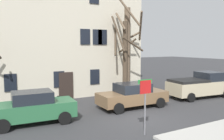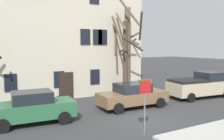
{
  "view_description": "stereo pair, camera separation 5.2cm",
  "coord_description": "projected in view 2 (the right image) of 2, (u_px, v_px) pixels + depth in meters",
  "views": [
    {
      "loc": [
        -7.93,
        -10.51,
        4.06
      ],
      "look_at": [
        0.03,
        3.53,
        2.45
      ],
      "focal_mm": 38.21,
      "sensor_mm": 36.0,
      "label": 1
    },
    {
      "loc": [
        -7.89,
        -10.54,
        4.06
      ],
      "look_at": [
        0.03,
        3.53,
        2.45
      ],
      "focal_mm": 38.21,
      "sensor_mm": 36.0,
      "label": 2
    }
  ],
  "objects": [
    {
      "name": "ground_plane",
      "position": [
        142.0,
        119.0,
        13.39
      ],
      "size": [
        120.0,
        120.0,
        0.0
      ],
      "primitive_type": "plane",
      "color": "#38383A"
    },
    {
      "name": "street_sign_pole",
      "position": [
        145.0,
        96.0,
        10.78
      ],
      "size": [
        0.76,
        0.07,
        2.57
      ],
      "color": "slate",
      "rests_on": "ground_plane"
    },
    {
      "name": "car_green_sedan",
      "position": [
        32.0,
        108.0,
        12.49
      ],
      "size": [
        4.44,
        2.17,
        1.72
      ],
      "color": "#2D6B42",
      "rests_on": "ground_plane"
    },
    {
      "name": "pickup_truck_beige",
      "position": [
        201.0,
        85.0,
        18.92
      ],
      "size": [
        5.43,
        2.62,
        2.01
      ],
      "color": "#C6B793",
      "rests_on": "ground_plane"
    },
    {
      "name": "bicycle_leaning",
      "position": [
        52.0,
        102.0,
        15.82
      ],
      "size": [
        1.67,
        0.61,
        1.03
      ],
      "color": "black",
      "rests_on": "ground_plane"
    },
    {
      "name": "tree_bare_far",
      "position": [
        127.0,
        47.0,
        19.53
      ],
      "size": [
        2.94,
        2.91,
        8.05
      ],
      "color": "brown",
      "rests_on": "ground_plane"
    },
    {
      "name": "car_brown_sedan",
      "position": [
        132.0,
        95.0,
        15.8
      ],
      "size": [
        4.71,
        2.2,
        1.63
      ],
      "color": "brown",
      "rests_on": "ground_plane"
    },
    {
      "name": "building_main",
      "position": [
        59.0,
        25.0,
        21.77
      ],
      "size": [
        12.9,
        8.98,
        11.9
      ],
      "color": "beige",
      "rests_on": "ground_plane"
    },
    {
      "name": "tree_bare_mid",
      "position": [
        125.0,
        56.0,
        19.19
      ],
      "size": [
        2.31,
        2.33,
        6.48
      ],
      "color": "#4C3D2D",
      "rests_on": "ground_plane"
    }
  ]
}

